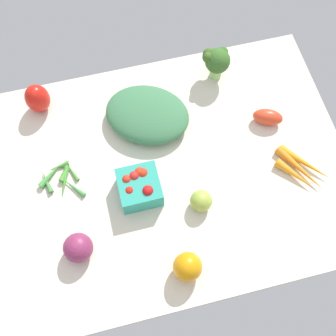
% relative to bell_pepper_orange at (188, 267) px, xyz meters
% --- Properties ---
extents(tablecloth, '(1.04, 0.76, 0.02)m').
position_rel_bell_pepper_orange_xyz_m(tablecloth, '(-0.02, -0.29, -0.05)').
color(tablecloth, beige).
rests_on(tablecloth, ground).
extents(bell_pepper_orange, '(0.10, 0.10, 0.09)m').
position_rel_bell_pepper_orange_xyz_m(bell_pepper_orange, '(0.00, 0.00, 0.00)').
color(bell_pepper_orange, orange).
rests_on(bell_pepper_orange, tablecloth).
extents(okra_pile, '(0.13, 0.13, 0.02)m').
position_rel_bell_pepper_orange_xyz_m(okra_pile, '(0.28, -0.34, -0.04)').
color(okra_pile, '#428F3D').
rests_on(okra_pile, tablecloth).
extents(broccoli_head, '(0.08, 0.08, 0.11)m').
position_rel_bell_pepper_orange_xyz_m(broccoli_head, '(-0.24, -0.58, 0.03)').
color(broccoli_head, '#9DCB75').
rests_on(broccoli_head, tablecloth).
extents(heirloom_tomato_green, '(0.06, 0.06, 0.06)m').
position_rel_bell_pepper_orange_xyz_m(heirloom_tomato_green, '(-0.08, -0.17, -0.01)').
color(heirloom_tomato_green, '#98AF40').
rests_on(heirloom_tomato_green, tablecloth).
extents(carrot_bunch, '(0.15, 0.16, 0.03)m').
position_rel_bell_pepper_orange_xyz_m(carrot_bunch, '(-0.39, -0.20, -0.03)').
color(carrot_bunch, orange).
rests_on(carrot_bunch, tablecloth).
extents(leafy_greens_clump, '(0.32, 0.29, 0.07)m').
position_rel_bell_pepper_orange_xyz_m(leafy_greens_clump, '(-0.00, -0.46, -0.01)').
color(leafy_greens_clump, '#3A7148').
rests_on(leafy_greens_clump, tablecloth).
extents(bell_pepper_red, '(0.10, 0.10, 0.10)m').
position_rel_bell_pepper_orange_xyz_m(bell_pepper_red, '(0.30, -0.59, 0.01)').
color(bell_pepper_red, red).
rests_on(bell_pepper_red, tablecloth).
extents(red_onion_near_basket, '(0.08, 0.08, 0.08)m').
position_rel_bell_pepper_orange_xyz_m(red_onion_near_basket, '(0.26, -0.12, -0.01)').
color(red_onion_near_basket, '#802950').
rests_on(red_onion_near_basket, tablecloth).
extents(berry_basket, '(0.11, 0.11, 0.08)m').
position_rel_bell_pepper_orange_xyz_m(berry_basket, '(0.07, -0.24, -0.01)').
color(berry_basket, teal).
rests_on(berry_basket, tablecloth).
extents(roma_tomato, '(0.10, 0.08, 0.05)m').
position_rel_bell_pepper_orange_xyz_m(roma_tomato, '(-0.35, -0.37, -0.02)').
color(roma_tomato, red).
rests_on(roma_tomato, tablecloth).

